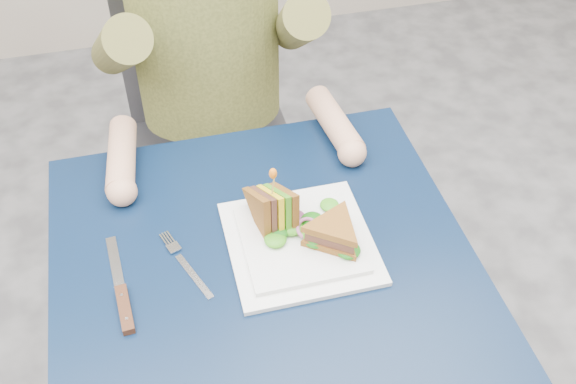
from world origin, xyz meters
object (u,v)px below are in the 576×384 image
object	(u,v)px
chair	(209,111)
plate	(300,241)
sandwich_upright	(274,211)
diner	(204,6)
table	(266,291)
sandwich_flat	(334,233)
fork	(187,266)
knife	(123,300)

from	to	relation	value
chair	plate	xyz separation A→B (m)	(0.07, -0.68, 0.20)
chair	plate	world-z (taller)	chair
plate	sandwich_upright	size ratio (longest dim) A/B	1.77
chair	diner	xyz separation A→B (m)	(-0.00, -0.11, 0.37)
plate	sandwich_upright	bearing A→B (deg)	129.99
plate	sandwich_upright	distance (m)	0.07
plate	sandwich_upright	xyz separation A→B (m)	(-0.04, 0.04, 0.05)
table	chair	size ratio (longest dim) A/B	0.81
plate	sandwich_upright	world-z (taller)	sandwich_upright
plate	sandwich_flat	distance (m)	0.07
table	diner	bearing A→B (deg)	90.00
chair	plate	distance (m)	0.71
plate	sandwich_flat	size ratio (longest dim) A/B	1.55
fork	chair	bearing A→B (deg)	78.67
diner	knife	world-z (taller)	diner
chair	knife	distance (m)	0.80
diner	plate	size ratio (longest dim) A/B	2.87
diner	chair	bearing A→B (deg)	90.00
table	diner	distance (m)	0.65
table	chair	bearing A→B (deg)	90.00
sandwich_upright	plate	bearing A→B (deg)	-50.01
diner	table	bearing A→B (deg)	-90.00
sandwich_flat	fork	bearing A→B (deg)	174.90
knife	diner	bearing A→B (deg)	67.93
diner	sandwich_flat	xyz separation A→B (m)	(0.13, -0.59, -0.14)
fork	knife	bearing A→B (deg)	-156.23
chair	knife	bearing A→B (deg)	-108.94
table	plate	xyz separation A→B (m)	(0.07, 0.03, 0.09)
fork	knife	distance (m)	0.13
table	sandwich_flat	world-z (taller)	sandwich_flat
table	fork	bearing A→B (deg)	168.93
fork	diner	bearing A→B (deg)	76.51
table	knife	distance (m)	0.27
diner	fork	bearing A→B (deg)	-103.49
table	plate	world-z (taller)	plate
table	plate	bearing A→B (deg)	21.50
fork	plate	bearing A→B (deg)	0.42
chair	knife	size ratio (longest dim) A/B	4.20
table	diner	xyz separation A→B (m)	(-0.00, 0.60, 0.26)
sandwich_upright	chair	bearing A→B (deg)	93.06
plate	sandwich_flat	xyz separation A→B (m)	(0.05, -0.03, 0.04)
sandwich_upright	knife	distance (m)	0.30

